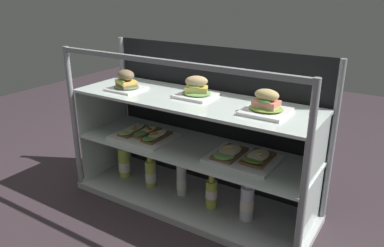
# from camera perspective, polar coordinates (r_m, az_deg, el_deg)

# --- Properties ---
(ground_plane) EXTENTS (6.00, 6.00, 0.02)m
(ground_plane) POSITION_cam_1_polar(r_m,az_deg,el_deg) (2.23, -0.00, -12.19)
(ground_plane) COLOR #352A2F
(ground_plane) RESTS_ON ground
(case_base_deck) EXTENTS (1.38, 0.47, 0.04)m
(case_base_deck) POSITION_cam_1_polar(r_m,az_deg,el_deg) (2.21, -0.00, -11.55)
(case_base_deck) COLOR silver
(case_base_deck) RESTS_ON ground
(case_frame) EXTENTS (1.38, 0.47, 0.87)m
(case_frame) POSITION_cam_1_polar(r_m,az_deg,el_deg) (2.12, 2.06, 0.72)
(case_frame) COLOR gray
(case_frame) RESTS_ON ground
(riser_lower_tier) EXTENTS (1.32, 0.40, 0.30)m
(riser_lower_tier) POSITION_cam_1_polar(r_m,az_deg,el_deg) (2.12, -0.00, -7.66)
(riser_lower_tier) COLOR silver
(riser_lower_tier) RESTS_ON case_base_deck
(shelf_lower_glass) EXTENTS (1.34, 0.42, 0.01)m
(shelf_lower_glass) POSITION_cam_1_polar(r_m,az_deg,el_deg) (2.06, -0.00, -3.77)
(shelf_lower_glass) COLOR silver
(shelf_lower_glass) RESTS_ON riser_lower_tier
(riser_upper_tier) EXTENTS (1.32, 0.40, 0.26)m
(riser_upper_tier) POSITION_cam_1_polar(r_m,az_deg,el_deg) (2.00, -0.00, -0.20)
(riser_upper_tier) COLOR silver
(riser_upper_tier) RESTS_ON shelf_lower_glass
(shelf_upper_glass) EXTENTS (1.34, 0.42, 0.01)m
(shelf_upper_glass) POSITION_cam_1_polar(r_m,az_deg,el_deg) (1.96, -0.00, 3.56)
(shelf_upper_glass) COLOR silver
(shelf_upper_glass) RESTS_ON riser_upper_tier
(plated_roll_sandwich_left_of_center) EXTENTS (0.18, 0.18, 0.11)m
(plated_roll_sandwich_left_of_center) POSITION_cam_1_polar(r_m,az_deg,el_deg) (2.15, -9.94, 6.21)
(plated_roll_sandwich_left_of_center) COLOR white
(plated_roll_sandwich_left_of_center) RESTS_ON shelf_upper_glass
(plated_roll_sandwich_mid_right) EXTENTS (0.19, 0.19, 0.11)m
(plated_roll_sandwich_mid_right) POSITION_cam_1_polar(r_m,az_deg,el_deg) (1.98, 0.63, 5.17)
(plated_roll_sandwich_mid_right) COLOR white
(plated_roll_sandwich_mid_right) RESTS_ON shelf_upper_glass
(plated_roll_sandwich_right_of_center) EXTENTS (0.20, 0.20, 0.11)m
(plated_roll_sandwich_right_of_center) POSITION_cam_1_polar(r_m,az_deg,el_deg) (1.76, 11.15, 2.75)
(plated_roll_sandwich_right_of_center) COLOR white
(plated_roll_sandwich_right_of_center) RESTS_ON shelf_upper_glass
(open_sandwich_tray_far_left) EXTENTS (0.34, 0.27, 0.06)m
(open_sandwich_tray_far_left) POSITION_cam_1_polar(r_m,az_deg,el_deg) (2.19, -7.21, -1.66)
(open_sandwich_tray_far_left) COLOR white
(open_sandwich_tray_far_left) RESTS_ON shelf_lower_glass
(open_sandwich_tray_near_right_corner) EXTENTS (0.34, 0.27, 0.07)m
(open_sandwich_tray_near_right_corner) POSITION_cam_1_polar(r_m,az_deg,el_deg) (1.91, 7.69, -4.99)
(open_sandwich_tray_near_right_corner) COLOR white
(open_sandwich_tray_near_right_corner) RESTS_ON shelf_lower_glass
(juice_bottle_front_second) EXTENTS (0.07, 0.07, 0.24)m
(juice_bottle_front_second) POSITION_cam_1_polar(r_m,az_deg,el_deg) (2.42, -10.24, -5.82)
(juice_bottle_front_second) COLOR #B6D34A
(juice_bottle_front_second) RESTS_ON case_base_deck
(juice_bottle_front_fourth) EXTENTS (0.07, 0.07, 0.21)m
(juice_bottle_front_fourth) POSITION_cam_1_polar(r_m,az_deg,el_deg) (2.29, -6.28, -7.52)
(juice_bottle_front_fourth) COLOR #BFC855
(juice_bottle_front_fourth) RESTS_ON case_base_deck
(juice_bottle_front_right_end) EXTENTS (0.06, 0.06, 0.25)m
(juice_bottle_front_right_end) POSITION_cam_1_polar(r_m,az_deg,el_deg) (2.18, -1.66, -8.56)
(juice_bottle_front_right_end) COLOR silver
(juice_bottle_front_right_end) RESTS_ON case_base_deck
(juice_bottle_front_middle) EXTENTS (0.06, 0.06, 0.21)m
(juice_bottle_front_middle) POSITION_cam_1_polar(r_m,az_deg,el_deg) (2.08, 2.95, -10.46)
(juice_bottle_front_middle) COLOR #B9C747
(juice_bottle_front_middle) RESTS_ON case_base_deck
(juice_bottle_front_left_end) EXTENTS (0.07, 0.07, 0.23)m
(juice_bottle_front_left_end) POSITION_cam_1_polar(r_m,az_deg,el_deg) (1.99, 8.33, -11.79)
(juice_bottle_front_left_end) COLOR white
(juice_bottle_front_left_end) RESTS_ON case_base_deck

